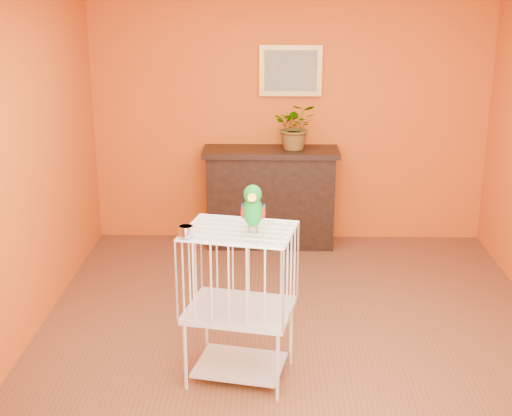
{
  "coord_description": "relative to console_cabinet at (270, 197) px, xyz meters",
  "views": [
    {
      "loc": [
        -0.18,
        -4.9,
        2.6
      ],
      "look_at": [
        -0.28,
        -0.64,
        1.23
      ],
      "focal_mm": 50.0,
      "sensor_mm": 36.0,
      "label": 1
    }
  ],
  "objects": [
    {
      "name": "ground",
      "position": [
        0.19,
        -2.01,
        -0.5
      ],
      "size": [
        4.5,
        4.5,
        0.0
      ],
      "primitive_type": "plane",
      "color": "brown",
      "rests_on": "ground"
    },
    {
      "name": "parrot",
      "position": [
        -0.11,
        -2.64,
        0.73
      ],
      "size": [
        0.16,
        0.29,
        0.33
      ],
      "rotation": [
        0.0,
        0.0,
        -0.03
      ],
      "color": "#59544C",
      "rests_on": "birdcage"
    },
    {
      "name": "birdcage",
      "position": [
        -0.2,
        -2.59,
        0.05
      ],
      "size": [
        0.78,
        0.66,
        1.06
      ],
      "rotation": [
        0.0,
        0.0,
        -0.2
      ],
      "color": "silver",
      "rests_on": "ground"
    },
    {
      "name": "console_cabinet",
      "position": [
        0.0,
        0.0,
        0.0
      ],
      "size": [
        1.35,
        0.48,
        1.0
      ],
      "color": "black",
      "rests_on": "ground"
    },
    {
      "name": "potted_plant",
      "position": [
        0.25,
        0.05,
        0.68
      ],
      "size": [
        0.42,
        0.46,
        0.36
      ],
      "primitive_type": "imported",
      "rotation": [
        0.0,
        0.0,
        0.01
      ],
      "color": "#26722D",
      "rests_on": "console_cabinet"
    },
    {
      "name": "room_shell",
      "position": [
        0.19,
        -2.01,
        1.08
      ],
      "size": [
        4.5,
        4.5,
        4.5
      ],
      "color": "#CF5413",
      "rests_on": "ground"
    },
    {
      "name": "feed_cup",
      "position": [
        -0.53,
        -2.72,
        0.6
      ],
      "size": [
        0.1,
        0.1,
        0.07
      ],
      "primitive_type": "cylinder",
      "color": "silver",
      "rests_on": "birdcage"
    },
    {
      "name": "framed_picture",
      "position": [
        0.19,
        0.2,
        1.25
      ],
      "size": [
        0.62,
        0.04,
        0.5
      ],
      "color": "#BB9243",
      "rests_on": "room_shell"
    }
  ]
}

